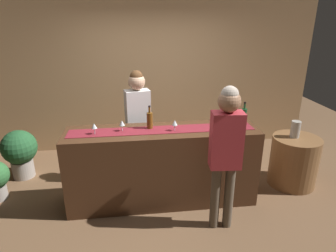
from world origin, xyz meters
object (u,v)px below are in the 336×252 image
wine_glass_mid_counter (122,123)px  potted_plant_tall (20,151)px  wine_glass_far_end (175,123)px  customer_sipping (226,145)px  wine_bottle_green (244,116)px  round_side_table (294,161)px  wine_bottle_amber (150,120)px  wine_glass_near_customer (94,126)px  vase_on_side_table (295,129)px  bartender (138,115)px  wine_bottle_clear (234,119)px

wine_glass_mid_counter → potted_plant_tall: (-1.60, 0.88, -0.69)m
wine_glass_far_end → customer_sipping: (0.48, -0.56, -0.07)m
potted_plant_tall → wine_bottle_green: bearing=-14.4°
round_side_table → customer_sipping: bearing=-149.2°
wine_bottle_green → wine_bottle_amber: bearing=-179.5°
customer_sipping → wine_bottle_green: bearing=61.4°
customer_sipping → wine_glass_far_end: bearing=135.2°
potted_plant_tall → wine_glass_near_customer: bearing=-36.5°
wine_bottle_amber → vase_on_side_table: size_ratio=1.26×
wine_bottle_amber → round_side_table: bearing=2.9°
wine_glass_near_customer → bartender: bearing=49.2°
wine_bottle_clear → bartender: (-1.20, 0.62, -0.10)m
wine_bottle_green → wine_glass_mid_counter: (-1.58, -0.07, -0.01)m
wine_glass_far_end → round_side_table: wine_glass_far_end is taller
wine_glass_near_customer → wine_bottle_amber: bearing=9.6°
wine_glass_near_customer → round_side_table: (2.79, 0.22, -0.77)m
potted_plant_tall → vase_on_side_table: bearing=-9.6°
wine_bottle_clear → potted_plant_tall: wine_bottle_clear is taller
vase_on_side_table → potted_plant_tall: bearing=170.4°
wine_bottle_green → customer_sipping: size_ratio=0.18×
wine_bottle_amber → wine_glass_near_customer: 0.68m
wine_glass_far_end → bartender: bartender is taller
wine_bottle_clear → wine_bottle_green: size_ratio=1.00×
wine_bottle_amber → bartender: size_ratio=0.18×
bartender → potted_plant_tall: size_ratio=2.20×
wine_bottle_clear → potted_plant_tall: size_ratio=0.40×
wine_glass_far_end → customer_sipping: size_ratio=0.08×
wine_glass_mid_counter → wine_glass_far_end: bearing=-6.5°
wine_bottle_green → vase_on_side_table: (0.85, 0.14, -0.28)m
wine_bottle_clear → wine_glass_far_end: 0.76m
wine_bottle_amber → wine_glass_far_end: 0.33m
bartender → customer_sipping: (0.92, -1.20, 0.02)m
bartender → round_side_table: bartender is taller
wine_bottle_green → wine_glass_near_customer: bearing=-176.2°
round_side_table → potted_plant_tall: (-4.07, 0.72, 0.07)m
wine_bottle_green → wine_glass_far_end: wine_bottle_green is taller
wine_glass_near_customer → potted_plant_tall: 1.73m
wine_glass_far_end → customer_sipping: customer_sipping is taller
wine_bottle_clear → wine_glass_mid_counter: bearing=177.7°
wine_glass_near_customer → vase_on_side_table: 2.79m
vase_on_side_table → round_side_table: bearing=-52.6°
wine_bottle_amber → wine_bottle_green: same height
wine_bottle_amber → wine_glass_mid_counter: 0.35m
bartender → customer_sipping: size_ratio=0.98×
wine_bottle_clear → wine_glass_mid_counter: size_ratio=2.10×
wine_bottle_amber → wine_glass_far_end: size_ratio=2.10×
vase_on_side_table → potted_plant_tall: vase_on_side_table is taller
wine_bottle_clear → wine_bottle_green: (0.18, 0.12, 0.00)m
customer_sipping → round_side_table: bearing=35.6°
wine_glass_near_customer → customer_sipping: size_ratio=0.08×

